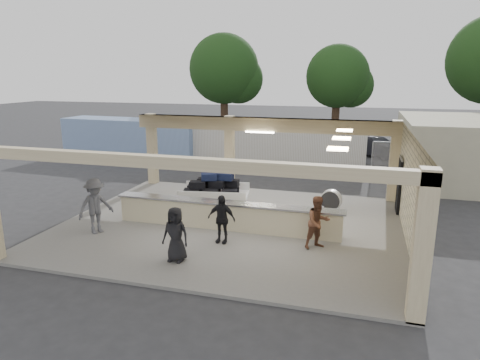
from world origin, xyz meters
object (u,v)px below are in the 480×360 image
(luggage_cart, at_px, (214,191))
(car_white_a, at_px, (440,153))
(passenger_c, at_px, (95,206))
(baggage_handler, at_px, (208,184))
(passenger_b, at_px, (221,219))
(passenger_d, at_px, (176,234))
(passenger_a, at_px, (318,222))
(baggage_counter, at_px, (226,215))
(container_white, at_px, (271,144))
(drum_fan, at_px, (331,200))
(car_white_b, at_px, (478,157))
(car_dark, at_px, (375,147))
(container_blue, at_px, (132,138))

(luggage_cart, relative_size, car_white_a, 0.57)
(passenger_c, distance_m, car_white_a, 20.70)
(luggage_cart, distance_m, baggage_handler, 0.71)
(passenger_b, xyz_separation_m, passenger_d, (-0.83, -1.70, 0.02))
(baggage_handler, bearing_deg, passenger_a, 54.99)
(baggage_counter, height_order, baggage_handler, baggage_handler)
(container_white, bearing_deg, baggage_handler, -95.52)
(drum_fan, relative_size, passenger_d, 0.57)
(car_white_b, bearing_deg, passenger_b, 142.22)
(baggage_counter, height_order, drum_fan, baggage_counter)
(car_dark, bearing_deg, container_white, 157.51)
(luggage_cart, xyz_separation_m, car_white_a, (10.16, 12.52, -0.21))
(drum_fan, relative_size, passenger_a, 0.55)
(drum_fan, xyz_separation_m, passenger_a, (-0.14, -3.68, 0.34))
(container_white, height_order, container_blue, container_blue)
(drum_fan, xyz_separation_m, container_blue, (-13.80, 8.96, 0.65))
(passenger_d, distance_m, car_dark, 19.94)
(container_white, bearing_deg, drum_fan, -67.01)
(baggage_counter, distance_m, drum_fan, 4.43)
(luggage_cart, distance_m, passenger_a, 5.10)
(passenger_c, bearing_deg, container_blue, 55.19)
(car_white_b, bearing_deg, passenger_d, 143.09)
(passenger_d, relative_size, car_dark, 0.41)
(container_blue, bearing_deg, car_dark, 18.74)
(container_white, bearing_deg, passenger_a, -74.07)
(passenger_d, xyz_separation_m, car_white_b, (11.67, 16.86, -0.22))
(container_blue, bearing_deg, baggage_counter, -45.19)
(baggage_counter, bearing_deg, passenger_c, -158.93)
(drum_fan, distance_m, baggage_handler, 5.00)
(baggage_counter, height_order, passenger_b, passenger_b)
(baggage_handler, xyz_separation_m, passenger_c, (-2.61, -3.92, 0.00))
(luggage_cart, xyz_separation_m, passenger_a, (4.36, -2.65, 0.01))
(passenger_b, distance_m, car_white_a, 17.89)
(car_dark, height_order, container_white, container_white)
(drum_fan, bearing_deg, baggage_handler, -164.46)
(luggage_cart, xyz_separation_m, baggage_handler, (-0.45, 0.53, 0.13))
(passenger_b, distance_m, container_white, 13.44)
(passenger_d, bearing_deg, passenger_a, 30.49)
(baggage_counter, relative_size, car_white_b, 1.86)
(passenger_c, height_order, car_white_b, passenger_c)
(passenger_c, bearing_deg, passenger_a, -54.01)
(drum_fan, bearing_deg, passenger_c, -139.92)
(baggage_handler, xyz_separation_m, container_white, (0.61, 9.83, 0.16))
(passenger_c, bearing_deg, passenger_b, -55.07)
(luggage_cart, height_order, passenger_a, passenger_a)
(drum_fan, height_order, container_blue, container_blue)
(passenger_b, distance_m, car_dark, 18.08)
(passenger_c, relative_size, container_blue, 0.20)
(car_white_a, distance_m, container_white, 10.25)
(container_blue, bearing_deg, luggage_cart, -43.62)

